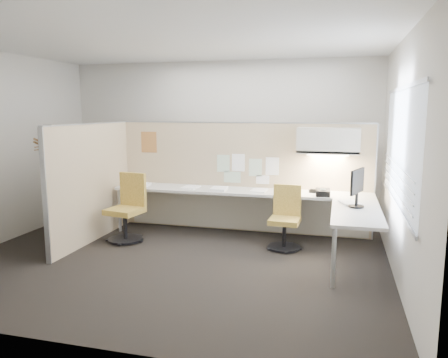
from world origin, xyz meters
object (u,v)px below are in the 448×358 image
(desk, at_px, (259,201))
(phone, at_px, (323,193))
(chair_right, at_px, (285,220))
(monitor, at_px, (357,186))
(chair_left, at_px, (128,210))

(desk, relative_size, phone, 18.23)
(chair_right, xyz_separation_m, monitor, (0.94, -0.38, 0.60))
(desk, distance_m, monitor, 1.58)
(desk, xyz_separation_m, chair_right, (0.43, -0.29, -0.19))
(chair_right, bearing_deg, chair_left, -171.83)
(monitor, xyz_separation_m, phone, (-0.45, 0.65, -0.23))
(monitor, bearing_deg, phone, 53.72)
(chair_left, relative_size, chair_right, 1.13)
(chair_left, relative_size, phone, 4.56)
(desk, bearing_deg, chair_right, -33.84)
(chair_right, distance_m, phone, 0.67)
(desk, relative_size, chair_left, 4.00)
(chair_right, relative_size, monitor, 1.81)
(chair_right, height_order, monitor, monitor)
(chair_left, distance_m, chair_right, 2.36)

